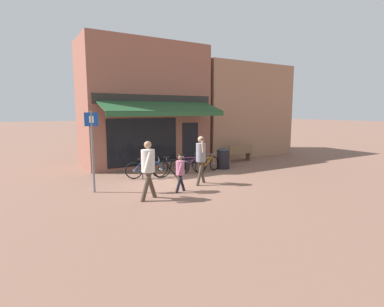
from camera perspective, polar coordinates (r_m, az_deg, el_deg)
name	(u,v)px	position (r m, az deg, el deg)	size (l,w,h in m)	color
ground_plane	(177,181)	(11.62, -2.81, -5.27)	(160.00, 160.00, 0.00)	brown
shop_front	(144,105)	(15.73, -9.09, 9.16)	(6.21, 4.56, 6.03)	#8E5647
neighbour_building	(234,111)	(19.39, 8.10, 8.09)	(6.00, 4.00, 5.44)	#9E7056
bike_rack_rail	(179,163)	(12.80, -2.53, -1.88)	(3.39, 0.04, 0.57)	#47494F
bicycle_blue	(148,169)	(12.11, -8.41, -3.03)	(1.74, 0.79, 0.84)	black
bicycle_black	(171,167)	(12.44, -3.93, -2.61)	(1.75, 0.52, 0.87)	black
bicycle_purple	(189,165)	(12.88, -0.60, -2.20)	(1.74, 0.52, 0.87)	black
bicycle_orange	(207,164)	(13.27, 2.90, -2.06)	(1.62, 0.76, 0.81)	black
pedestrian_adult	(201,155)	(10.94, 1.70, -0.24)	(0.58, 0.63, 1.79)	#47382D
pedestrian_child	(181,170)	(9.94, -2.09, -3.07)	(0.53, 0.43, 1.24)	black
pedestrian_second_adult	(148,164)	(9.12, -8.36, -2.06)	(0.63, 0.66, 1.81)	#47382D
litter_bin	(223,158)	(14.10, 5.95, -0.86)	(0.60, 0.60, 1.00)	black
parking_sign	(92,143)	(10.28, -18.46, 1.84)	(0.44, 0.07, 2.70)	slate
park_bench	(239,153)	(16.24, 8.99, 0.12)	(1.61, 0.49, 0.87)	brown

